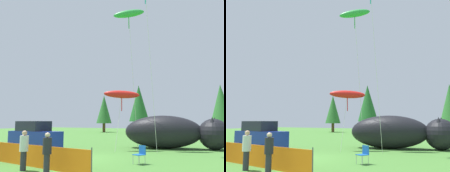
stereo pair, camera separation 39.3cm
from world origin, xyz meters
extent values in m
plane|color=#477F33|center=(0.00, 0.00, 0.00)|extent=(120.00, 120.00, 0.00)
cube|color=navy|center=(-4.87, 1.15, 0.85)|extent=(4.47, 2.07, 1.21)
cube|color=#1E232D|center=(-5.08, 1.17, 1.82)|extent=(2.52, 1.74, 0.73)
cylinder|color=black|center=(-3.45, 1.81, 0.29)|extent=(0.60, 0.29, 0.58)
cylinder|color=black|center=(-3.61, 0.22, 0.29)|extent=(0.60, 0.29, 0.58)
cylinder|color=black|center=(-6.12, 2.08, 0.29)|extent=(0.60, 0.29, 0.58)
cylinder|color=black|center=(-6.28, 0.49, 0.29)|extent=(0.60, 0.29, 0.58)
cube|color=#1959A5|center=(4.04, -0.18, 0.48)|extent=(0.66, 0.66, 0.03)
cube|color=#1959A5|center=(4.13, 0.05, 0.70)|extent=(0.45, 0.21, 0.46)
cylinder|color=#A5A5AD|center=(4.15, -0.46, 0.24)|extent=(0.02, 0.02, 0.48)
cylinder|color=#A5A5AD|center=(3.75, -0.29, 0.24)|extent=(0.02, 0.02, 0.48)
cylinder|color=#A5A5AD|center=(4.32, -0.06, 0.24)|extent=(0.02, 0.02, 0.48)
cylinder|color=#A5A5AD|center=(3.92, 0.11, 0.24)|extent=(0.02, 0.02, 0.48)
ellipsoid|color=black|center=(2.66, 7.73, 1.32)|extent=(6.66, 4.07, 2.64)
ellipsoid|color=white|center=(2.66, 7.73, 0.73)|extent=(4.33, 2.89, 1.19)
sphere|color=black|center=(6.43, 8.68, 1.19)|extent=(2.38, 2.38, 2.38)
cone|color=black|center=(6.43, 9.27, 2.14)|extent=(0.67, 0.67, 0.71)
cone|color=black|center=(6.43, 8.08, 2.14)|extent=(0.67, 0.67, 0.71)
cube|color=orange|center=(-1.29, -3.26, 0.51)|extent=(9.78, 1.05, 1.03)
cylinder|color=#4C4C51|center=(3.59, -3.76, 0.56)|extent=(0.05, 0.05, 1.13)
cylinder|color=#2D2D38|center=(1.71, -4.30, 0.40)|extent=(0.25, 0.25, 0.81)
cylinder|color=#26262D|center=(1.71, -4.30, 1.14)|extent=(0.37, 0.37, 0.67)
sphere|color=beige|center=(1.71, -4.30, 1.59)|extent=(0.22, 0.22, 0.22)
cylinder|color=#2D2D38|center=(0.26, -4.25, 0.42)|extent=(0.26, 0.26, 0.83)
cylinder|color=silver|center=(0.26, -4.25, 1.18)|extent=(0.38, 0.38, 0.69)
sphere|color=tan|center=(0.26, -4.25, 1.64)|extent=(0.23, 0.23, 0.23)
cylinder|color=silver|center=(0.67, 6.43, 5.54)|extent=(0.08, 1.56, 11.09)
ellipsoid|color=green|center=(0.70, 5.66, 11.09)|extent=(2.62, 1.66, 0.92)
cylinder|color=green|center=(0.70, 5.66, 10.39)|extent=(0.06, 0.06, 1.20)
cylinder|color=silver|center=(0.39, 4.36, 2.13)|extent=(0.09, 1.22, 4.26)
ellipsoid|color=red|center=(0.36, 4.96, 4.25)|extent=(2.71, 1.98, 0.78)
cylinder|color=red|center=(0.36, 4.96, 3.55)|extent=(0.06, 0.06, 1.20)
cylinder|color=silver|center=(3.09, 4.25, 5.95)|extent=(0.31, 0.93, 11.89)
cylinder|color=brown|center=(-18.17, 32.21, 0.90)|extent=(0.58, 0.58, 1.81)
cone|color=#2D6B2D|center=(-18.17, 32.21, 4.70)|extent=(3.18, 3.18, 5.78)
cylinder|color=brown|center=(4.56, 31.37, 0.97)|extent=(0.62, 0.62, 1.94)
cone|color=#2D6B2D|center=(4.56, 31.37, 5.04)|extent=(3.41, 3.41, 6.21)
cylinder|color=brown|center=(-10.09, 31.90, 1.09)|extent=(0.70, 0.70, 2.17)
cone|color=#236028|center=(-10.09, 31.90, 5.65)|extent=(3.82, 3.82, 6.95)
camera|label=1|loc=(9.37, -12.16, 2.15)|focal=40.00mm
camera|label=2|loc=(9.71, -11.96, 2.15)|focal=40.00mm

